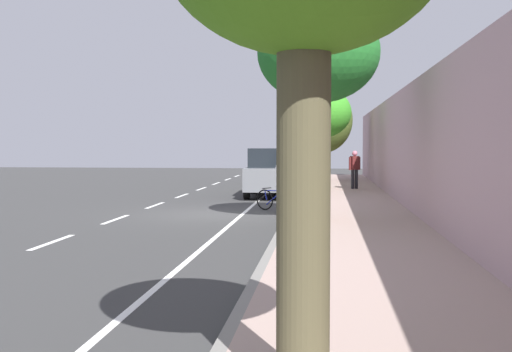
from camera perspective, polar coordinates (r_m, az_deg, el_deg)
The scene contains 15 objects.
ground at distance 19.26m, azimuth -3.70°, elevation -3.50°, with size 75.83×75.83×0.00m, color #363636.
sidewalk at distance 18.99m, azimuth 8.67°, elevation -3.42°, with size 3.51×47.40×0.13m, color tan.
curb_edge at distance 19.00m, azimuth 3.12°, elevation -3.38°, with size 0.16×47.40×0.13m, color gray.
lane_stripe_centre at distance 20.35m, azimuth -10.71°, elevation -3.19°, with size 0.14×48.40×0.01m.
lane_stripe_bike_edge at distance 19.14m, azimuth -1.29°, elevation -3.53°, with size 0.12×47.40×0.01m, color white.
building_facade at distance 19.07m, azimuth 14.74°, elevation 2.39°, with size 0.50×47.40×4.01m, color #B09098.
parked_suv_grey_second at distance 25.87m, azimuth 1.42°, elevation 0.40°, with size 2.04×4.74×1.99m.
parked_sedan_dark_blue_mid at distance 37.02m, azimuth 3.08°, elevation 0.71°, with size 1.92×4.44×1.52m.
bicycle_at_curb at distance 20.19m, azimuth 1.98°, elevation -2.18°, with size 1.47×0.95×0.73m.
cyclist_with_backpack at distance 19.66m, azimuth 2.52°, elevation -0.13°, with size 0.54×0.55×1.80m.
street_tree_mid_block at distance 16.98m, azimuth 5.69°, elevation 10.84°, with size 3.24×3.24×5.75m.
street_tree_far_end at distance 29.17m, azimuth 5.89°, elevation 5.64°, with size 2.82×2.82×4.65m.
street_tree_corner at distance 35.12m, azimuth 5.94°, elevation 5.03°, with size 3.47×3.47×5.22m.
pedestrian_on_phone at distance 28.80m, azimuth 8.95°, elevation 0.80°, with size 0.54×0.40×1.73m.
fire_hydrant at distance 28.56m, azimuth 5.02°, elevation -0.31°, with size 0.22×0.22×0.84m.
Camera 1 is at (3.29, -18.86, 2.13)m, focal length 44.04 mm.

